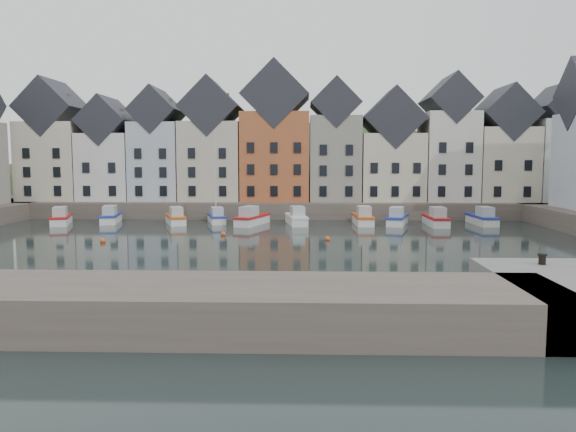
{
  "coord_description": "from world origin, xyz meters",
  "views": [
    {
      "loc": [
        3.94,
        -45.72,
        7.42
      ],
      "look_at": [
        2.36,
        6.0,
        2.13
      ],
      "focal_mm": 35.0,
      "sensor_mm": 36.0,
      "label": 1
    }
  ],
  "objects": [
    {
      "name": "ground",
      "position": [
        0.0,
        0.0,
        0.0
      ],
      "size": [
        260.0,
        260.0,
        0.0
      ],
      "primitive_type": "plane",
      "color": "black",
      "rests_on": "ground"
    },
    {
      "name": "far_quay",
      "position": [
        0.0,
        30.0,
        1.0
      ],
      "size": [
        90.0,
        16.0,
        2.0
      ],
      "primitive_type": "cube",
      "color": "#50463D",
      "rests_on": "ground"
    },
    {
      "name": "hillside",
      "position": [
        0.02,
        56.0,
        -17.96
      ],
      "size": [
        153.6,
        70.4,
        64.0
      ],
      "color": "#21341A",
      "rests_on": "ground"
    },
    {
      "name": "far_terrace",
      "position": [
        3.21,
        28.0,
        8.88
      ],
      "size": [
        72.37,
        8.16,
        17.78
      ],
      "color": "beige",
      "rests_on": "far_quay"
    },
    {
      "name": "mooring_buoys",
      "position": [
        -4.0,
        5.33,
        0.15
      ],
      "size": [
        20.5,
        5.5,
        0.5
      ],
      "color": "#C74E17",
      "rests_on": "ground"
    },
    {
      "name": "boat_a",
      "position": [
        -23.71,
        16.62,
        0.67
      ],
      "size": [
        3.44,
        6.16,
        2.26
      ],
      "rotation": [
        0.0,
        0.0,
        0.29
      ],
      "color": "silver",
      "rests_on": "ground"
    },
    {
      "name": "boat_b",
      "position": [
        -18.66,
        18.48,
        0.67
      ],
      "size": [
        2.9,
        6.1,
        2.25
      ],
      "rotation": [
        0.0,
        0.0,
        0.19
      ],
      "color": "silver",
      "rests_on": "ground"
    },
    {
      "name": "boat_c",
      "position": [
        -10.82,
        17.45,
        0.66
      ],
      "size": [
        3.65,
        6.01,
        2.21
      ],
      "rotation": [
        0.0,
        0.0,
        0.35
      ],
      "color": "silver",
      "rests_on": "ground"
    },
    {
      "name": "boat_d",
      "position": [
        -6.32,
        18.74,
        0.67
      ],
      "size": [
        3.04,
        5.63,
        10.28
      ],
      "rotation": [
        0.0,
        0.0,
        0.27
      ],
      "color": "silver",
      "rests_on": "ground"
    },
    {
      "name": "boat_e",
      "position": [
        -2.06,
        16.79,
        0.71
      ],
      "size": [
        3.78,
        6.47,
        2.37
      ],
      "rotation": [
        0.0,
        0.0,
        -0.32
      ],
      "color": "silver",
      "rests_on": "ground"
    },
    {
      "name": "boat_f",
      "position": [
        2.98,
        17.43,
        0.7
      ],
      "size": [
        2.84,
        6.3,
        2.33
      ],
      "rotation": [
        0.0,
        0.0,
        0.16
      ],
      "color": "silver",
      "rests_on": "ground"
    },
    {
      "name": "boat_g",
      "position": [
        10.51,
        17.65,
        0.7
      ],
      "size": [
        2.08,
        6.18,
        2.35
      ],
      "rotation": [
        0.0,
        0.0,
        0.03
      ],
      "color": "silver",
      "rests_on": "ground"
    },
    {
      "name": "boat_h",
      "position": [
        14.33,
        17.36,
        0.68
      ],
      "size": [
        3.44,
        6.21,
        2.28
      ],
      "rotation": [
        0.0,
        0.0,
        -0.29
      ],
      "color": "silver",
      "rests_on": "ground"
    },
    {
      "name": "boat_i",
      "position": [
        18.51,
        16.68,
        0.7
      ],
      "size": [
        1.9,
        6.13,
        2.35
      ],
      "rotation": [
        0.0,
        0.0,
        0.0
      ],
      "color": "silver",
      "rests_on": "ground"
    },
    {
      "name": "boat_j",
      "position": [
        23.96,
        17.78,
        0.69
      ],
      "size": [
        2.17,
        6.09,
        2.3
      ],
      "rotation": [
        0.0,
        0.0,
        0.05
      ],
      "color": "silver",
      "rests_on": "ground"
    },
    {
      "name": "mooring_bollard",
      "position": [
        16.15,
        -16.88,
        2.31
      ],
      "size": [
        0.48,
        0.48,
        0.56
      ],
      "color": "black",
      "rests_on": "near_quay"
    }
  ]
}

